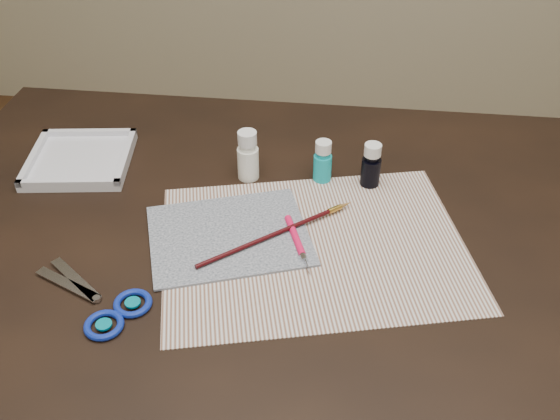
# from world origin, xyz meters

# --- Properties ---
(table) EXTENTS (1.30, 0.90, 0.75)m
(table) POSITION_xyz_m (0.00, 0.00, 0.38)
(table) COLOR black
(table) RESTS_ON ground
(paper) EXTENTS (0.55, 0.47, 0.00)m
(paper) POSITION_xyz_m (0.06, -0.02, 0.75)
(paper) COLOR silver
(paper) RESTS_ON table
(canvas) EXTENTS (0.31, 0.28, 0.00)m
(canvas) POSITION_xyz_m (-0.08, -0.02, 0.75)
(canvas) COLOR black
(canvas) RESTS_ON paper
(paint_bottle_white) EXTENTS (0.05, 0.05, 0.10)m
(paint_bottle_white) POSITION_xyz_m (-0.08, 0.16, 0.80)
(paint_bottle_white) COLOR white
(paint_bottle_white) RESTS_ON table
(paint_bottle_cyan) EXTENTS (0.04, 0.04, 0.08)m
(paint_bottle_cyan) POSITION_xyz_m (0.06, 0.16, 0.79)
(paint_bottle_cyan) COLOR #12ADBA
(paint_bottle_cyan) RESTS_ON table
(paint_bottle_navy) EXTENTS (0.04, 0.04, 0.08)m
(paint_bottle_navy) POSITION_xyz_m (0.14, 0.16, 0.79)
(paint_bottle_navy) COLOR black
(paint_bottle_navy) RESTS_ON table
(paintbrush) EXTENTS (0.24, 0.20, 0.01)m
(paintbrush) POSITION_xyz_m (-0.00, -0.01, 0.76)
(paintbrush) COLOR #320609
(paintbrush) RESTS_ON canvas
(craft_knife) EXTENTS (0.06, 0.14, 0.01)m
(craft_knife) POSITION_xyz_m (0.03, -0.03, 0.76)
(craft_knife) COLOR #F3134F
(craft_knife) RESTS_ON paper
(scissors) EXTENTS (0.24, 0.19, 0.01)m
(scissors) POSITION_xyz_m (-0.26, -0.18, 0.76)
(scissors) COLOR silver
(scissors) RESTS_ON table
(palette_tray) EXTENTS (0.21, 0.21, 0.02)m
(palette_tray) POSITION_xyz_m (-0.40, 0.16, 0.76)
(palette_tray) COLOR silver
(palette_tray) RESTS_ON table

